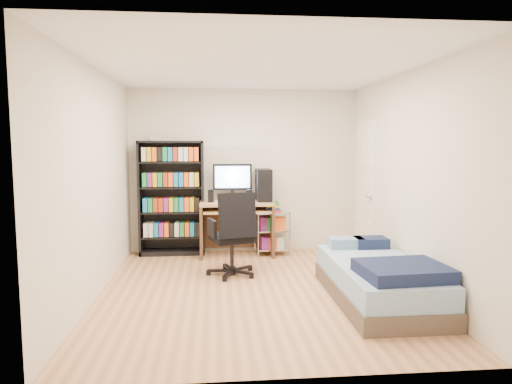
{
  "coord_description": "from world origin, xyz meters",
  "views": [
    {
      "loc": [
        -0.46,
        -5.05,
        1.66
      ],
      "look_at": [
        0.04,
        0.4,
        1.09
      ],
      "focal_mm": 32.0,
      "sensor_mm": 36.0,
      "label": 1
    }
  ],
  "objects": [
    {
      "name": "office_chair",
      "position": [
        -0.23,
        0.6,
        0.34
      ],
      "size": [
        0.79,
        0.79,
        1.08
      ],
      "rotation": [
        0.0,
        0.0,
        0.28
      ],
      "color": "black",
      "rests_on": "room"
    },
    {
      "name": "media_shelf",
      "position": [
        -1.1,
        1.84,
        0.88
      ],
      "size": [
        0.96,
        0.32,
        1.78
      ],
      "color": "black",
      "rests_on": "room"
    },
    {
      "name": "door",
      "position": [
        1.72,
        1.35,
        1.0
      ],
      "size": [
        0.12,
        0.8,
        2.0
      ],
      "color": "white",
      "rests_on": "room"
    },
    {
      "name": "wire_cart",
      "position": [
        0.4,
        1.68,
        0.52
      ],
      "size": [
        0.52,
        0.38,
        0.8
      ],
      "rotation": [
        0.0,
        0.0,
        0.06
      ],
      "color": "silver",
      "rests_on": "room"
    },
    {
      "name": "room",
      "position": [
        0.0,
        0.0,
        1.25
      ],
      "size": [
        3.58,
        4.08,
        2.58
      ],
      "color": "tan",
      "rests_on": "ground"
    },
    {
      "name": "bed",
      "position": [
        1.27,
        -0.49,
        0.23
      ],
      "size": [
        0.93,
        1.86,
        0.53
      ],
      "color": "brown",
      "rests_on": "room"
    },
    {
      "name": "computer_desk",
      "position": [
        -0.03,
        1.74,
        0.74
      ],
      "size": [
        1.09,
        0.63,
        1.37
      ],
      "color": "tan",
      "rests_on": "room"
    }
  ]
}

